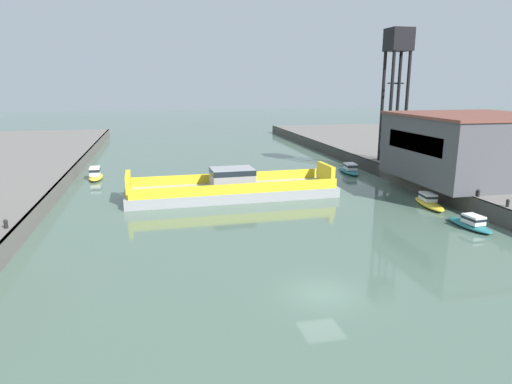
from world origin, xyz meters
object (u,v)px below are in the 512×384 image
Objects in this scene: moored_boat_near_right at (95,174)px; moored_boat_mid_left at (349,169)px; moored_boat_near_left at (471,223)px; warehouse_shed at (473,147)px; moored_boat_mid_right at (429,202)px; crane_tower at (397,61)px; chain_ferry at (232,188)px.

moored_boat_near_right is 35.16m from moored_boat_mid_left.
warehouse_shed reaches higher than moored_boat_near_left.
moored_boat_mid_left is 17.43m from warehouse_shed.
moored_boat_near_left is 14.99m from warehouse_shed.
moored_boat_mid_right is 10.05m from warehouse_shed.
chain_ferry is at bearing -160.15° from crane_tower.
crane_tower is at bearing 19.85° from chain_ferry.
moored_boat_near_right is at bearing 157.45° from warehouse_shed.
warehouse_shed is at bearing 27.78° from moored_boat_mid_right.
moored_boat_near_right is 0.31× the size of crane_tower.
moored_boat_near_right is at bearing 172.84° from crane_tower.
moored_boat_near_right is (-16.28, 13.80, -0.39)m from chain_ferry.
moored_boat_mid_right is (19.38, -8.28, -0.53)m from chain_ferry.
warehouse_shed reaches higher than chain_ferry.
moored_boat_near_right is at bearing 148.23° from moored_boat_mid_right.
moored_boat_mid_left is (-0.09, 25.87, 0.08)m from moored_boat_near_left.
crane_tower is (5.46, -1.51, 14.94)m from moored_boat_mid_left.
chain_ferry is 1.53× the size of warehouse_shed.
warehouse_shed is at bearing -22.55° from moored_boat_near_right.
moored_boat_near_left is at bearing -89.81° from moored_boat_mid_left.
moored_boat_mid_right is 0.33× the size of crane_tower.
chain_ferry is 4.61× the size of moored_boat_near_left.
crane_tower is at bearing -15.43° from moored_boat_mid_left.
moored_boat_mid_right is at bearing -87.91° from moored_boat_mid_left.
moored_boat_mid_left is at bearing -5.83° from moored_boat_near_right.
moored_boat_mid_left is at bearing 92.09° from moored_boat_mid_right.
moored_boat_mid_right is at bearing -105.71° from crane_tower.
warehouse_shed is (8.32, 11.42, 5.02)m from moored_boat_near_left.
moored_boat_mid_left is at bearing 28.68° from chain_ferry.
crane_tower reaches higher than moored_boat_mid_left.
warehouse_shed is at bearing 53.95° from moored_boat_near_left.
warehouse_shed is at bearing -8.84° from chain_ferry.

